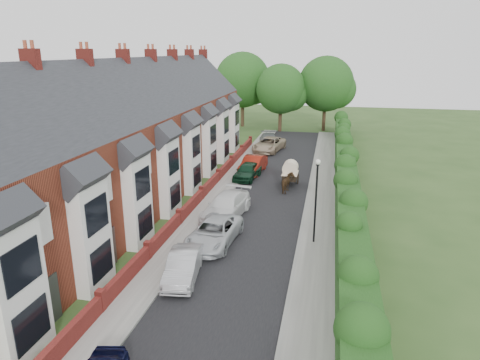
% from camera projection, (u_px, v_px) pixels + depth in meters
% --- Properties ---
extents(ground, '(140.00, 140.00, 0.00)m').
position_uv_depth(ground, '(244.00, 270.00, 22.36)').
color(ground, '#2D4C1E').
rests_on(ground, ground).
extents(road, '(6.00, 58.00, 0.02)m').
position_uv_depth(road, '(266.00, 200.00, 32.75)').
color(road, black).
rests_on(road, ground).
extents(pavement_hedge_side, '(2.20, 58.00, 0.12)m').
position_uv_depth(pavement_hedge_side, '(321.00, 203.00, 31.91)').
color(pavement_hedge_side, gray).
rests_on(pavement_hedge_side, ground).
extents(pavement_house_side, '(1.70, 58.00, 0.12)m').
position_uv_depth(pavement_house_side, '(218.00, 196.00, 33.50)').
color(pavement_house_side, gray).
rests_on(pavement_house_side, ground).
extents(kerb_hedge_side, '(0.18, 58.00, 0.13)m').
position_uv_depth(kerb_hedge_side, '(306.00, 202.00, 32.12)').
color(kerb_hedge_side, gray).
rests_on(kerb_hedge_side, ground).
extents(kerb_house_side, '(0.18, 58.00, 0.13)m').
position_uv_depth(kerb_house_side, '(228.00, 197.00, 33.34)').
color(kerb_house_side, gray).
rests_on(kerb_house_side, ground).
extents(hedge, '(2.10, 58.00, 2.85)m').
position_uv_depth(hedge, '(347.00, 185.00, 31.11)').
color(hedge, '#183811').
rests_on(hedge, ground).
extents(terrace_row, '(9.05, 40.50, 11.50)m').
position_uv_depth(terrace_row, '(131.00, 140.00, 32.56)').
color(terrace_row, maroon).
rests_on(terrace_row, ground).
extents(garden_wall_row, '(0.35, 40.35, 1.10)m').
position_uv_depth(garden_wall_row, '(202.00, 194.00, 32.65)').
color(garden_wall_row, maroon).
rests_on(garden_wall_row, ground).
extents(lamppost, '(0.32, 0.32, 5.16)m').
position_uv_depth(lamppost, '(316.00, 191.00, 24.46)').
color(lamppost, black).
rests_on(lamppost, ground).
extents(tree_far_left, '(7.14, 6.80, 9.29)m').
position_uv_depth(tree_far_left, '(283.00, 90.00, 58.71)').
color(tree_far_left, '#332316').
rests_on(tree_far_left, ground).
extents(tree_far_right, '(7.98, 7.60, 10.31)m').
position_uv_depth(tree_far_right, '(329.00, 85.00, 59.20)').
color(tree_far_right, '#332316').
rests_on(tree_far_right, ground).
extents(tree_far_back, '(8.40, 8.00, 10.82)m').
position_uv_depth(tree_far_back, '(245.00, 81.00, 62.44)').
color(tree_far_back, '#332316').
rests_on(tree_far_back, ground).
extents(car_silver_a, '(2.02, 4.30, 1.36)m').
position_uv_depth(car_silver_a, '(183.00, 266.00, 21.37)').
color(car_silver_a, '#AEAEB3').
rests_on(car_silver_a, ground).
extents(car_silver_b, '(2.74, 5.32, 1.44)m').
position_uv_depth(car_silver_b, '(214.00, 232.00, 25.20)').
color(car_silver_b, silver).
rests_on(car_silver_b, ground).
extents(car_white, '(2.95, 5.72, 1.59)m').
position_uv_depth(car_white, '(226.00, 206.00, 29.21)').
color(car_white, white).
rests_on(car_white, ground).
extents(car_green, '(2.23, 4.47, 1.46)m').
position_uv_depth(car_green, '(247.00, 171.00, 37.90)').
color(car_green, black).
rests_on(car_green, ground).
extents(car_red, '(2.14, 4.96, 1.59)m').
position_uv_depth(car_red, '(253.00, 165.00, 39.73)').
color(car_red, maroon).
rests_on(car_red, ground).
extents(car_beige, '(3.59, 6.01, 1.56)m').
position_uv_depth(car_beige, '(269.00, 144.00, 48.29)').
color(car_beige, tan).
rests_on(car_beige, ground).
extents(car_grey, '(3.14, 5.69, 1.56)m').
position_uv_depth(car_grey, '(269.00, 141.00, 50.23)').
color(car_grey, slate).
rests_on(car_grey, ground).
extents(horse, '(1.01, 1.89, 1.53)m').
position_uv_depth(horse, '(288.00, 183.00, 34.32)').
color(horse, '#422D18').
rests_on(horse, ground).
extents(horse_cart, '(1.35, 2.98, 2.15)m').
position_uv_depth(horse_cart, '(290.00, 171.00, 36.01)').
color(horse_cart, black).
rests_on(horse_cart, ground).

